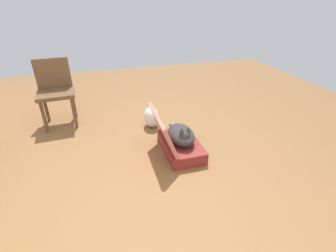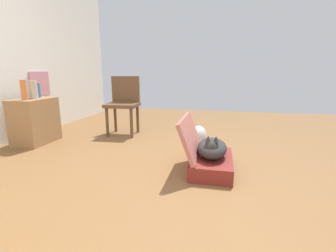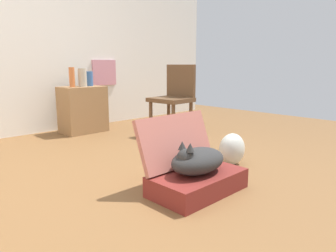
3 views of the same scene
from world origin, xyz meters
TOP-DOWN VIEW (x-y plane):
  - ground_plane at (0.00, 0.00)m, footprint 7.68×7.68m
  - wall_back at (-0.00, 2.26)m, footprint 6.40×0.15m
  - suitcase_base at (0.13, -0.51)m, footprint 0.66×0.39m
  - suitcase_lid at (0.13, -0.29)m, footprint 0.66×0.17m
  - cat at (0.12, -0.50)m, footprint 0.52×0.28m
  - plastic_bag_white at (0.81, -0.31)m, footprint 0.27×0.20m
  - side_table at (0.57, 1.85)m, footprint 0.55×0.37m
  - vase_tall at (0.43, 1.83)m, footprint 0.07×0.07m
  - vase_short at (0.71, 1.89)m, footprint 0.10×0.10m
  - vase_round at (0.57, 1.82)m, footprint 0.11×0.11m
  - chair at (1.28, 0.88)m, footprint 0.44×0.49m

SIDE VIEW (x-z plane):
  - ground_plane at x=0.00m, z-range 0.00..0.00m
  - suitcase_base at x=0.13m, z-range 0.00..0.14m
  - plastic_bag_white at x=0.81m, z-range 0.00..0.28m
  - cat at x=0.12m, z-range 0.11..0.35m
  - side_table at x=0.57m, z-range 0.00..0.60m
  - suitcase_lid at x=0.13m, z-range 0.14..0.52m
  - chair at x=1.28m, z-range 0.05..0.93m
  - vase_short at x=0.71m, z-range 0.60..0.79m
  - vase_round at x=0.57m, z-range 0.60..0.83m
  - vase_tall at x=0.43m, z-range 0.60..0.84m
  - wall_back at x=0.00m, z-range 0.00..2.60m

